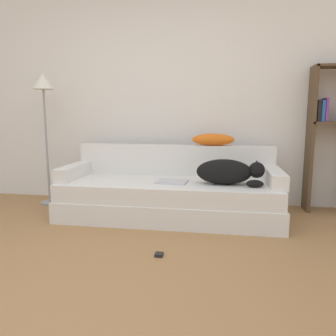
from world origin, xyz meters
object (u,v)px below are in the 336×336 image
Objects in this scene: couch at (169,199)px; laptop at (172,182)px; throw_pillow at (213,140)px; bookshelf at (329,131)px; floor_lamp at (44,97)px; power_adapter at (159,255)px; dog at (228,172)px.

laptop is (0.04, -0.09, 0.21)m from couch.
bookshelf is (1.24, 0.13, 0.10)m from throw_pillow.
couch is 4.83× the size of throw_pillow.
throw_pillow is at bearing 2.65° from floor_lamp.
laptop is at bearing -66.32° from couch.
power_adapter is (0.04, -0.90, -0.38)m from laptop.
laptop is at bearing -160.05° from bookshelf.
dog is at bearing 59.90° from power_adapter.
power_adapter is at bearing -104.47° from throw_pillow.
laptop is 0.72m from throw_pillow.
power_adapter is at bearing -81.54° from laptop.
bookshelf is at bearing 5.97° from throw_pillow.
floor_lamp is (-3.19, -0.22, 0.38)m from bookshelf.
laptop is at bearing 179.51° from dog.
throw_pillow is 7.50× the size of power_adapter.
floor_lamp is at bearing -176.05° from bookshelf.
floor_lamp is at bearing 172.49° from laptop.
throw_pillow is 1.61m from power_adapter.
bookshelf is at bearing 3.95° from floor_lamp.
throw_pillow is 0.29× the size of bookshelf.
dog is 0.41× the size of bookshelf.
floor_lamp is (-2.12, 0.38, 0.76)m from dog.
laptop is 5.26× the size of power_adapter.
couch is 3.42× the size of dog.
couch is at bearing 94.53° from power_adapter.
couch is at bearing -138.84° from throw_pillow.
power_adapter is at bearing -85.47° from couch.
dog is 1.15m from power_adapter.
throw_pillow is at bearing 55.70° from laptop.
couch is 0.83m from throw_pillow.
couch reaches higher than power_adapter.
dog is at bearing -70.37° from throw_pillow.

